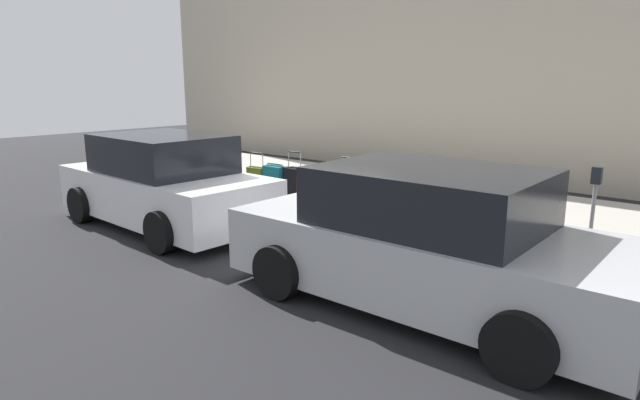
# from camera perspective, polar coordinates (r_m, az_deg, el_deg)

# --- Properties ---
(ground_plane) EXTENTS (40.00, 40.00, 0.00)m
(ground_plane) POSITION_cam_1_polar(r_m,az_deg,el_deg) (9.44, -1.68, -2.72)
(ground_plane) COLOR black
(sidewalk_curb) EXTENTS (18.00, 5.00, 0.14)m
(sidewalk_curb) POSITION_cam_1_polar(r_m,az_deg,el_deg) (11.33, 6.90, 0.17)
(sidewalk_curb) COLOR #ADA89E
(sidewalk_curb) RESTS_ON ground_plane
(building_facade_sidewalk_side) EXTENTS (24.00, 3.00, 8.88)m
(building_facade_sidewalk_side) POSITION_cam_1_polar(r_m,az_deg,el_deg) (15.68, 18.49, 19.13)
(building_facade_sidewalk_side) COLOR #B2A893
(building_facade_sidewalk_side) RESTS_ON ground_plane
(suitcase_maroon_0) EXTENTS (0.47, 0.22, 0.99)m
(suitcase_maroon_0) POSITION_cam_1_polar(r_m,az_deg,el_deg) (7.99, 19.17, -2.74)
(suitcase_maroon_0) COLOR maroon
(suitcase_maroon_0) RESTS_ON sidewalk_curb
(suitcase_red_1) EXTENTS (0.40, 0.20, 0.80)m
(suitcase_red_1) POSITION_cam_1_polar(r_m,az_deg,el_deg) (8.22, 16.15, -2.63)
(suitcase_red_1) COLOR red
(suitcase_red_1) RESTS_ON sidewalk_curb
(suitcase_black_2) EXTENTS (0.46, 0.24, 1.03)m
(suitcase_black_2) POSITION_cam_1_polar(r_m,az_deg,el_deg) (8.29, 12.89, -1.48)
(suitcase_black_2) COLOR black
(suitcase_black_2) RESTS_ON sidewalk_curb
(suitcase_teal_3) EXTENTS (0.42, 0.23, 0.81)m
(suitcase_teal_3) POSITION_cam_1_polar(r_m,az_deg,el_deg) (8.64, 10.44, -1.62)
(suitcase_teal_3) COLOR #0F606B
(suitcase_teal_3) RESTS_ON sidewalk_curb
(suitcase_olive_4) EXTENTS (0.43, 0.26, 0.75)m
(suitcase_olive_4) POSITION_cam_1_polar(r_m,az_deg,el_deg) (8.80, 7.64, -0.70)
(suitcase_olive_4) COLOR #59601E
(suitcase_olive_4) RESTS_ON sidewalk_curb
(suitcase_silver_5) EXTENTS (0.43, 0.26, 0.61)m
(suitcase_silver_5) POSITION_cam_1_polar(r_m,az_deg,el_deg) (9.06, 5.09, -0.70)
(suitcase_silver_5) COLOR #9EA0A8
(suitcase_silver_5) RESTS_ON sidewalk_curb
(suitcase_navy_6) EXTENTS (0.41, 0.26, 1.08)m
(suitcase_navy_6) POSITION_cam_1_polar(r_m,az_deg,el_deg) (9.35, 3.08, 0.48)
(suitcase_navy_6) COLOR navy
(suitcase_navy_6) RESTS_ON sidewalk_curb
(suitcase_maroon_7) EXTENTS (0.42, 0.25, 0.65)m
(suitcase_maroon_7) POSITION_cam_1_polar(r_m,az_deg,el_deg) (9.60, 0.79, 0.24)
(suitcase_maroon_7) COLOR maroon
(suitcase_maroon_7) RESTS_ON sidewalk_curb
(suitcase_red_8) EXTENTS (0.40, 0.21, 0.69)m
(suitcase_red_8) POSITION_cam_1_polar(r_m,az_deg,el_deg) (9.86, -1.29, 0.69)
(suitcase_red_8) COLOR red
(suitcase_red_8) RESTS_ON sidewalk_curb
(suitcase_black_9) EXTENTS (0.37, 0.27, 1.06)m
(suitcase_black_9) POSITION_cam_1_polar(r_m,az_deg,el_deg) (10.20, -2.70, 1.40)
(suitcase_black_9) COLOR black
(suitcase_black_9) RESTS_ON sidewalk_curb
(suitcase_teal_10) EXTENTS (0.47, 0.25, 0.79)m
(suitcase_teal_10) POSITION_cam_1_polar(r_m,az_deg,el_deg) (10.47, -4.77, 1.64)
(suitcase_teal_10) COLOR #0F606B
(suitcase_teal_10) RESTS_ON sidewalk_curb
(suitcase_olive_11) EXTENTS (0.41, 0.23, 0.97)m
(suitcase_olive_11) POSITION_cam_1_polar(r_m,az_deg,el_deg) (10.79, -6.69, 1.75)
(suitcase_olive_11) COLOR #59601E
(suitcase_olive_11) RESTS_ON sidewalk_curb
(fire_hydrant) EXTENTS (0.39, 0.21, 0.78)m
(fire_hydrant) POSITION_cam_1_polar(r_m,az_deg,el_deg) (11.38, -9.00, 2.61)
(fire_hydrant) COLOR #D89E0C
(fire_hydrant) RESTS_ON sidewalk_curb
(bollard_post) EXTENTS (0.14, 0.14, 0.70)m
(bollard_post) POSITION_cam_1_polar(r_m,az_deg,el_deg) (11.87, -11.87, 2.62)
(bollard_post) COLOR #333338
(bollard_post) RESTS_ON sidewalk_curb
(parking_meter) EXTENTS (0.12, 0.09, 1.27)m
(parking_meter) POSITION_cam_1_polar(r_m,az_deg,el_deg) (7.80, 27.12, -0.08)
(parking_meter) COLOR slate
(parking_meter) RESTS_ON sidewalk_curb
(parked_car_silver_0) EXTENTS (4.56, 2.20, 1.57)m
(parked_car_silver_0) POSITION_cam_1_polar(r_m,az_deg,el_deg) (6.10, 11.40, -4.36)
(parked_car_silver_0) COLOR #B2B5BA
(parked_car_silver_0) RESTS_ON ground_plane
(parked_car_white_1) EXTENTS (4.29, 2.11, 1.59)m
(parked_car_white_1) POSITION_cam_1_polar(r_m,az_deg,el_deg) (9.66, -16.22, 1.68)
(parked_car_white_1) COLOR silver
(parked_car_white_1) RESTS_ON ground_plane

